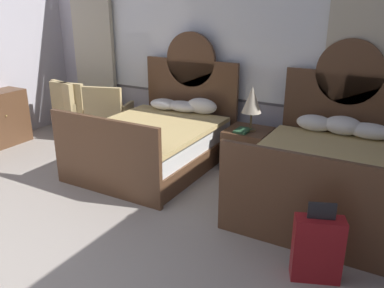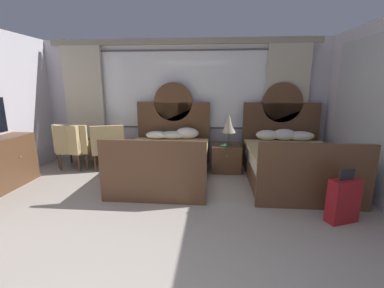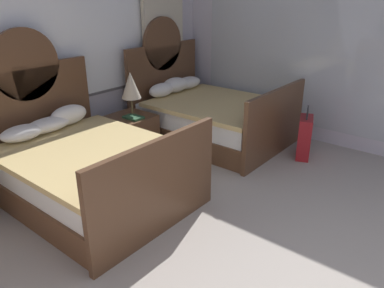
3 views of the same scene
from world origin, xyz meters
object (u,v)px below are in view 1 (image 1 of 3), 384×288
at_px(table_lamp_on_nightstand, 252,100).
at_px(armchair_by_window_centre, 74,106).
at_px(nightstand_between_beds, 247,148).
at_px(armchair_by_window_right, 76,106).
at_px(bed_near_window, 157,140).
at_px(book_on_nightstand, 243,130).
at_px(suitcase_on_floor, 317,249).
at_px(armchair_by_window_left, 108,111).
at_px(bed_near_mirror, 324,172).

relative_size(table_lamp_on_nightstand, armchair_by_window_centre, 0.65).
bearing_deg(nightstand_between_beds, armchair_by_window_right, -178.66).
relative_size(bed_near_window, table_lamp_on_nightstand, 3.47).
relative_size(bed_near_window, armchair_by_window_right, 2.25).
bearing_deg(table_lamp_on_nightstand, book_on_nightstand, -127.48).
xyz_separation_m(nightstand_between_beds, suitcase_on_floor, (1.41, -1.97, 0.02)).
distance_m(bed_near_window, nightstand_between_beds, 1.28).
xyz_separation_m(armchair_by_window_left, armchair_by_window_centre, (-0.76, -0.00, 0.00)).
bearing_deg(armchair_by_window_left, book_on_nightstand, -1.10).
relative_size(bed_near_mirror, nightstand_between_beds, 3.48).
distance_m(nightstand_between_beds, suitcase_on_floor, 2.42).
bearing_deg(armchair_by_window_left, armchair_by_window_right, -179.72).
xyz_separation_m(nightstand_between_beds, armchair_by_window_centre, (-3.21, -0.07, 0.23)).
distance_m(book_on_nightstand, armchair_by_window_centre, 3.18).
relative_size(bed_near_mirror, armchair_by_window_left, 2.25).
xyz_separation_m(bed_near_window, armchair_by_window_right, (-2.03, 0.47, 0.13)).
relative_size(nightstand_between_beds, suitcase_on_floor, 0.85).
bearing_deg(suitcase_on_floor, armchair_by_window_centre, 157.67).
relative_size(armchair_by_window_centre, suitcase_on_floor, 1.32).
relative_size(bed_near_window, armchair_by_window_left, 2.25).
distance_m(bed_near_mirror, nightstand_between_beds, 1.28).
height_order(bed_near_mirror, armchair_by_window_centre, bed_near_mirror).
bearing_deg(nightstand_between_beds, armchair_by_window_left, -178.35).
relative_size(armchair_by_window_left, armchair_by_window_right, 1.00).
bearing_deg(table_lamp_on_nightstand, bed_near_window, -156.03).
bearing_deg(armchair_by_window_right, suitcase_on_floor, -22.46).
xyz_separation_m(bed_near_window, bed_near_mirror, (2.31, 0.01, 0.00)).
xyz_separation_m(nightstand_between_beds, book_on_nightstand, (-0.04, -0.12, 0.29)).
bearing_deg(bed_near_mirror, book_on_nightstand, 160.38).
height_order(table_lamp_on_nightstand, armchair_by_window_right, table_lamp_on_nightstand).
xyz_separation_m(armchair_by_window_left, suitcase_on_floor, (3.86, -1.90, -0.21)).
xyz_separation_m(table_lamp_on_nightstand, book_on_nightstand, (-0.08, -0.10, -0.41)).
relative_size(bed_near_mirror, table_lamp_on_nightstand, 3.47).
distance_m(book_on_nightstand, suitcase_on_floor, 2.37).
height_order(bed_near_window, nightstand_between_beds, bed_near_window).
bearing_deg(armchair_by_window_right, bed_near_mirror, -6.16).
bearing_deg(bed_near_window, nightstand_between_beds, 25.44).
height_order(bed_near_window, suitcase_on_floor, bed_near_window).
height_order(bed_near_window, table_lamp_on_nightstand, bed_near_window).
relative_size(bed_near_window, book_on_nightstand, 8.16).
relative_size(table_lamp_on_nightstand, suitcase_on_floor, 0.85).
distance_m(nightstand_between_beds, book_on_nightstand, 0.32).
relative_size(table_lamp_on_nightstand, armchair_by_window_left, 0.65).
bearing_deg(suitcase_on_floor, table_lamp_on_nightstand, 125.14).
distance_m(nightstand_between_beds, armchair_by_window_left, 2.46).
xyz_separation_m(bed_near_mirror, book_on_nightstand, (-1.19, 0.42, 0.19)).
height_order(book_on_nightstand, armchair_by_window_centre, armchair_by_window_centre).
relative_size(table_lamp_on_nightstand, armchair_by_window_right, 0.65).
bearing_deg(armchair_by_window_centre, armchair_by_window_right, -4.38).
bearing_deg(book_on_nightstand, suitcase_on_floor, -51.99).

